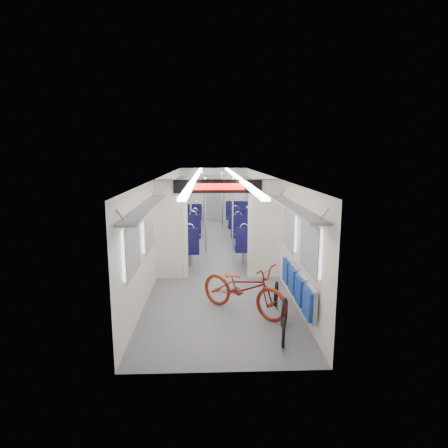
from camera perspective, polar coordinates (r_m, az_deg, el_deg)
The scene contains 14 objects.
carriage at distance 10.36m, azimuth -1.17°, elevation 2.99°, with size 12.00×12.02×2.31m.
bicycle at distance 6.89m, azimuth 2.96°, elevation -9.68°, with size 0.63×1.81×0.95m, color maroon.
flip_bench at distance 6.82m, azimuth 11.11°, elevation -9.14°, with size 0.12×2.12×0.54m.
bike_hoop_a at distance 5.92m, azimuth 9.03°, elevation -16.23°, with size 0.45×0.45×0.05m, color black.
bike_hoop_b at distance 6.48m, azimuth 9.18°, elevation -13.46°, with size 0.52×0.52×0.05m, color black.
bike_hoop_c at distance 7.32m, azimuth 7.96°, elevation -10.69°, with size 0.48×0.48×0.05m, color black.
seat_bay_near_left at distance 10.61m, azimuth -6.21°, elevation -2.01°, with size 0.95×2.25×1.15m.
seat_bay_near_right at distance 10.74m, azimuth 3.83°, elevation -1.90°, with size 0.93×2.16×1.13m.
seat_bay_far_left at distance 13.99m, azimuth -5.25°, elevation 0.84°, with size 0.88×1.91×1.05m.
seat_bay_far_right at distance 13.89m, azimuth 2.44°, elevation 1.02°, with size 0.96×2.30×1.17m.
stanchion_near_left at distance 9.57m, azimuth -2.77°, elevation 0.23°, with size 0.04×0.04×2.30m, color silver.
stanchion_near_right at distance 9.55m, azimuth 1.32°, elevation 0.22°, with size 0.04×0.04×2.30m, color silver.
stanchion_far_left at distance 12.48m, azimuth -3.22°, elevation 2.62°, with size 0.04×0.04×2.30m, color silver.
stanchion_far_right at distance 12.41m, azimuth -0.29°, elevation 2.59°, with size 0.04×0.04×2.30m, color silver.
Camera 1 is at (-0.19, -10.53, 2.84)m, focal length 30.00 mm.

